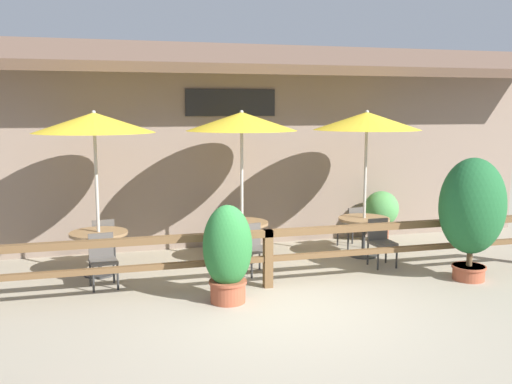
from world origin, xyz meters
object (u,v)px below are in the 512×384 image
at_px(dining_table_middle, 242,230).
at_px(chair_middle_wallside, 230,228).
at_px(patio_umbrella_near, 94,123).
at_px(patio_umbrella_middle, 242,122).
at_px(chair_near_streetside, 103,257).
at_px(potted_plant_entrance_palm, 228,253).
at_px(dining_table_near, 99,240).
at_px(dining_table_far, 364,225).
at_px(chair_middle_streetside, 254,246).
at_px(potted_plant_tall_tropical, 472,209).
at_px(potted_plant_small_flowering, 381,211).
at_px(chair_far_streetside, 381,240).
at_px(chair_near_wallside, 103,239).
at_px(chair_far_wallside, 353,224).
at_px(patio_umbrella_far, 367,121).

height_order(dining_table_middle, chair_middle_wallside, chair_middle_wallside).
relative_size(patio_umbrella_near, patio_umbrella_middle, 1.00).
relative_size(chair_near_streetside, potted_plant_entrance_palm, 0.58).
bearing_deg(dining_table_near, chair_middle_wallside, 20.73).
xyz_separation_m(dining_table_near, dining_table_far, (5.01, -0.04, 0.00)).
relative_size(chair_middle_streetside, potted_plant_tall_tropical, 0.42).
bearing_deg(dining_table_far, chair_near_streetside, -172.51).
relative_size(chair_middle_streetside, potted_plant_small_flowering, 0.79).
xyz_separation_m(chair_near_streetside, chair_far_streetside, (4.96, -0.06, 0.00)).
relative_size(chair_middle_wallside, potted_plant_entrance_palm, 0.58).
xyz_separation_m(potted_plant_entrance_palm, potted_plant_small_flowering, (4.11, 3.02, -0.10)).
height_order(chair_near_streetside, patio_umbrella_middle, patio_umbrella_middle).
xyz_separation_m(chair_near_wallside, potted_plant_entrance_palm, (1.79, -2.66, 0.27)).
relative_size(patio_umbrella_middle, potted_plant_entrance_palm, 1.93).
relative_size(chair_far_streetside, chair_far_wallside, 1.00).
relative_size(potted_plant_entrance_palm, potted_plant_small_flowering, 1.35).
bearing_deg(chair_near_wallside, chair_far_wallside, 171.63).
bearing_deg(chair_far_wallside, patio_umbrella_far, 71.81).
bearing_deg(dining_table_middle, patio_umbrella_middle, 90.00).
bearing_deg(chair_near_streetside, patio_umbrella_near, 86.44).
bearing_deg(chair_far_streetside, dining_table_far, 87.95).
relative_size(patio_umbrella_far, potted_plant_entrance_palm, 1.93).
bearing_deg(dining_table_far, chair_far_streetside, -90.18).
bearing_deg(chair_far_wallside, patio_umbrella_middle, 0.02).
xyz_separation_m(dining_table_middle, dining_table_far, (2.40, -0.23, 0.00)).
xyz_separation_m(patio_umbrella_middle, potted_plant_entrance_palm, (-0.75, -2.15, -1.88)).
bearing_deg(chair_middle_streetside, patio_umbrella_near, 152.60).
bearing_deg(potted_plant_tall_tropical, chair_far_streetside, 131.07).
height_order(chair_middle_streetside, potted_plant_tall_tropical, potted_plant_tall_tropical).
distance_m(dining_table_far, potted_plant_entrance_palm, 3.70).
bearing_deg(dining_table_far, chair_middle_wallside, 157.55).
bearing_deg(dining_table_near, chair_far_streetside, -8.58).
distance_m(patio_umbrella_middle, chair_middle_streetside, 2.29).
bearing_deg(patio_umbrella_near, chair_far_streetside, -8.58).
relative_size(patio_umbrella_near, dining_table_far, 2.87).
xyz_separation_m(chair_middle_streetside, chair_far_wallside, (2.47, 1.26, 0.00)).
xyz_separation_m(patio_umbrella_far, chair_far_streetside, (-0.00, -0.71, -2.15)).
xyz_separation_m(chair_far_wallside, potted_plant_entrance_palm, (-3.25, -2.64, 0.27)).
relative_size(dining_table_middle, potted_plant_tall_tropical, 0.48).
height_order(patio_umbrella_far, chair_far_streetside, patio_umbrella_far).
distance_m(chair_middle_wallside, patio_umbrella_far, 3.42).
relative_size(chair_far_streetside, potted_plant_tall_tropical, 0.42).
xyz_separation_m(dining_table_far, chair_far_wallside, (0.09, 0.71, -0.13)).
bearing_deg(patio_umbrella_middle, potted_plant_tall_tropical, -31.84).
bearing_deg(patio_umbrella_far, chair_near_wallside, 171.50).
bearing_deg(chair_middle_streetside, chair_near_streetside, 167.59).
relative_size(patio_umbrella_near, chair_near_streetside, 3.30).
relative_size(dining_table_near, patio_umbrella_middle, 0.35).
xyz_separation_m(chair_middle_wallside, potted_plant_tall_tropical, (3.49, -2.92, 0.73)).
bearing_deg(dining_table_middle, dining_table_far, -5.52).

